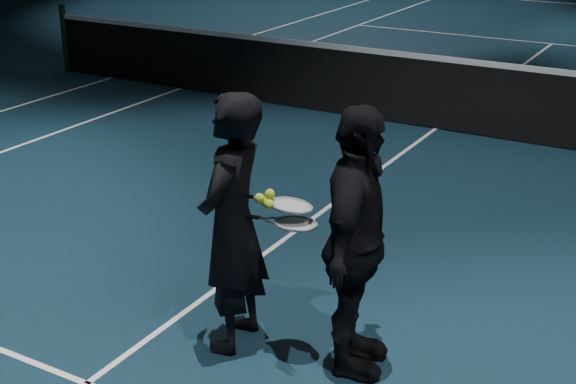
# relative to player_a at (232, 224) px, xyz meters

# --- Properties ---
(floor) EXTENTS (36.00, 36.00, 0.00)m
(floor) POSITION_rel_player_a_xyz_m (-0.55, 5.49, -0.90)
(floor) COLOR black
(floor) RESTS_ON ground
(court_lines) EXTENTS (10.98, 23.78, 0.01)m
(court_lines) POSITION_rel_player_a_xyz_m (-0.55, 5.49, -0.89)
(court_lines) COLOR white
(court_lines) RESTS_ON floor
(net_post_left) EXTENTS (0.10, 0.10, 1.10)m
(net_post_left) POSITION_rel_player_a_xyz_m (-6.95, 5.49, -0.35)
(net_post_left) COLOR black
(net_post_left) RESTS_ON floor
(net_mesh) EXTENTS (12.80, 0.02, 0.86)m
(net_mesh) POSITION_rel_player_a_xyz_m (-0.55, 5.49, -0.45)
(net_mesh) COLOR black
(net_mesh) RESTS_ON floor
(net_tape) EXTENTS (12.80, 0.03, 0.07)m
(net_tape) POSITION_rel_player_a_xyz_m (-0.55, 5.49, 0.02)
(net_tape) COLOR white
(net_tape) RESTS_ON net_mesh
(player_a) EXTENTS (0.52, 0.71, 1.80)m
(player_a) POSITION_rel_player_a_xyz_m (0.00, 0.00, 0.00)
(player_a) COLOR black
(player_a) RESTS_ON floor
(player_b) EXTENTS (0.68, 1.13, 1.80)m
(player_b) POSITION_rel_player_a_xyz_m (0.84, 0.13, 0.00)
(player_b) COLOR black
(player_b) RESTS_ON floor
(racket_lower) EXTENTS (0.71, 0.32, 0.03)m
(racket_lower) POSITION_rel_player_a_xyz_m (0.44, 0.07, 0.08)
(racket_lower) COLOR black
(racket_lower) RESTS_ON player_a
(racket_upper) EXTENTS (0.71, 0.36, 0.10)m
(racket_upper) POSITION_rel_player_a_xyz_m (0.39, 0.10, 0.18)
(racket_upper) COLOR black
(racket_upper) RESTS_ON player_b
(tennis_balls) EXTENTS (0.12, 0.10, 0.12)m
(tennis_balls) POSITION_rel_player_a_xyz_m (0.25, 0.04, 0.21)
(tennis_balls) COLOR #B0E12F
(tennis_balls) RESTS_ON racket_upper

